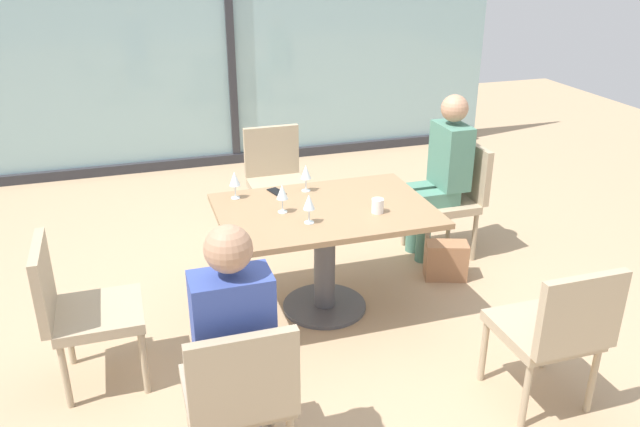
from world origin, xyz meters
name	(u,v)px	position (x,y,z in m)	size (l,w,h in m)	color
ground_plane	(324,307)	(0.00, 0.00, 0.00)	(12.00, 12.00, 0.00)	tan
window_wall_backdrop	(230,50)	(0.00, 3.20, 1.21)	(5.93, 0.10, 2.70)	#92B7BC
dining_table_main	(325,233)	(0.00, 0.00, 0.56)	(1.35, 0.93, 0.73)	#997551
chair_far_right	(453,193)	(1.20, 0.51, 0.50)	(0.50, 0.46, 0.87)	tan
chair_front_left	(239,390)	(-0.81, -1.30, 0.50)	(0.46, 0.50, 0.87)	tan
chair_front_right	(556,327)	(0.81, -1.30, 0.50)	(0.46, 0.50, 0.87)	tan
chair_near_window	(276,175)	(0.00, 1.30, 0.50)	(0.46, 0.51, 0.87)	tan
chair_side_end	(78,305)	(-1.50, -0.34, 0.50)	(0.50, 0.46, 0.87)	tan
person_far_right	(442,169)	(1.09, 0.51, 0.70)	(0.39, 0.34, 1.26)	#4C7F6B
person_front_left	(232,337)	(-0.81, -1.19, 0.70)	(0.34, 0.39, 1.26)	#384C9E
wine_glass_0	(306,173)	(-0.03, 0.32, 0.86)	(0.07, 0.07, 0.18)	silver
wine_glass_1	(235,179)	(-0.51, 0.33, 0.86)	(0.07, 0.07, 0.18)	silver
wine_glass_2	(309,202)	(-0.16, -0.19, 0.86)	(0.07, 0.07, 0.18)	silver
wine_glass_3	(282,192)	(-0.27, 0.01, 0.86)	(0.07, 0.07, 0.18)	silver
coffee_cup	(378,206)	(0.29, -0.17, 0.78)	(0.08, 0.08, 0.09)	white
cell_phone_on_table	(277,192)	(-0.23, 0.35, 0.73)	(0.07, 0.14, 0.01)	black
handbag_0	(446,261)	(0.97, 0.12, 0.14)	(0.30, 0.16, 0.28)	#A3704C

